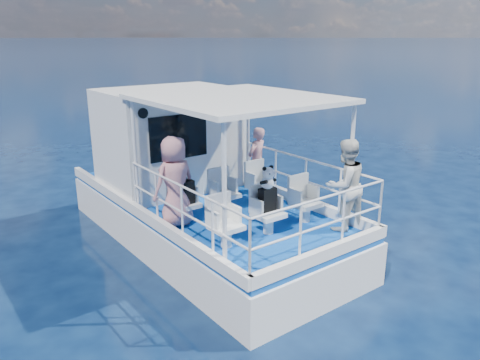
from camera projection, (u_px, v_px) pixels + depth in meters
The scene contains 20 objects.
ground at pixel (231, 257), 9.26m from camera, with size 2000.00×2000.00×0.00m, color #061431.
hull at pixel (204, 240), 10.03m from camera, with size 3.00×7.00×1.60m, color white.
deck at pixel (203, 203), 9.77m from camera, with size 2.90×6.90×0.10m, color navy.
cabin at pixel (170, 138), 10.42m from camera, with size 2.85×2.00×2.20m, color white.
canopy at pixel (237, 99), 8.18m from camera, with size 3.00×3.20×0.08m, color white.
canopy_posts at pixel (239, 162), 8.48m from camera, with size 2.77×2.97×2.20m.
railings at pixel (250, 198), 8.41m from camera, with size 2.84×3.59×1.00m, color white, non-canonical shape.
seat_port_fwd at pixel (185, 212), 8.57m from camera, with size 0.48×0.46×0.38m, color silver.
seat_center_fwd at pixel (225, 202), 9.09m from camera, with size 0.48×0.46×0.38m, color silver.
seat_stbd_fwd at pixel (261, 193), 9.61m from camera, with size 0.48×0.46×0.38m, color silver.
seat_port_aft at pixel (226, 235), 7.59m from camera, with size 0.48×0.46×0.38m, color silver.
seat_center_aft at pixel (268, 223), 8.11m from camera, with size 0.48×0.46×0.38m, color silver.
seat_stbd_aft at pixel (305, 211), 8.63m from camera, with size 0.48×0.46×0.38m, color silver.
passenger_port_fwd at pixel (175, 182), 8.25m from camera, with size 0.61×0.44×1.64m, color #C37E85.
passenger_stbd_fwd at pixel (257, 160), 10.09m from camera, with size 0.52×0.34×1.44m, color pink.
passenger_stbd_aft at pixel (345, 185), 8.12m from camera, with size 0.79×0.62×1.62m, color silver.
backpack_port at pixel (185, 192), 8.41m from camera, with size 0.33×0.18×0.43m, color black.
backpack_center at pixel (267, 200), 7.99m from camera, with size 0.29×0.17×0.44m, color black.
compact_camera at pixel (183, 179), 8.34m from camera, with size 0.11×0.06×0.06m, color black.
panda at pixel (268, 177), 7.84m from camera, with size 0.26×0.21×0.39m, color white, non-canonical shape.
Camera 1 is at (-4.94, -6.80, 4.19)m, focal length 35.00 mm.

